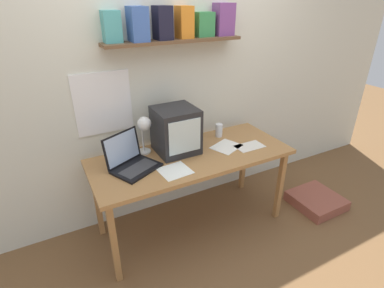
# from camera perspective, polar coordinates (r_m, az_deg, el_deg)

# --- Properties ---
(ground_plane) EXTENTS (12.00, 12.00, 0.00)m
(ground_plane) POSITION_cam_1_polar(r_m,az_deg,el_deg) (2.91, -0.00, -14.96)
(ground_plane) COLOR brown
(back_wall) EXTENTS (5.60, 0.24, 2.60)m
(back_wall) POSITION_cam_1_polar(r_m,az_deg,el_deg) (2.65, -4.64, 13.04)
(back_wall) COLOR silver
(back_wall) RESTS_ON ground_plane
(corner_desk) EXTENTS (1.67, 0.68, 0.74)m
(corner_desk) POSITION_cam_1_polar(r_m,az_deg,el_deg) (2.51, -0.00, -3.34)
(corner_desk) COLOR #A97642
(corner_desk) RESTS_ON ground_plane
(crt_monitor) EXTENTS (0.34, 0.34, 0.38)m
(crt_monitor) POSITION_cam_1_polar(r_m,az_deg,el_deg) (2.47, -3.10, 2.63)
(crt_monitor) COLOR #232326
(crt_monitor) RESTS_ON corner_desk
(laptop) EXTENTS (0.43, 0.40, 0.26)m
(laptop) POSITION_cam_1_polar(r_m,az_deg,el_deg) (2.33, -11.67, -2.90)
(laptop) COLOR black
(laptop) RESTS_ON corner_desk
(desk_lamp) EXTENTS (0.12, 0.18, 0.34)m
(desk_lamp) POSITION_cam_1_polar(r_m,az_deg,el_deg) (2.40, -9.11, 3.05)
(desk_lamp) COLOR silver
(desk_lamp) RESTS_ON corner_desk
(juice_glass) EXTENTS (0.06, 0.06, 0.12)m
(juice_glass) POSITION_cam_1_polar(r_m,az_deg,el_deg) (2.79, 5.16, 2.51)
(juice_glass) COLOR white
(juice_glass) RESTS_ON corner_desk
(loose_paper_near_laptop) EXTENTS (0.25, 0.15, 0.00)m
(loose_paper_near_laptop) POSITION_cam_1_polar(r_m,az_deg,el_deg) (2.66, 10.92, -0.42)
(loose_paper_near_laptop) COLOR white
(loose_paper_near_laptop) RESTS_ON corner_desk
(loose_paper_near_monitor) EXTENTS (0.30, 0.28, 0.00)m
(loose_paper_near_monitor) POSITION_cam_1_polar(r_m,az_deg,el_deg) (2.63, 6.58, -0.49)
(loose_paper_near_monitor) COLOR white
(loose_paper_near_monitor) RESTS_ON corner_desk
(open_notebook) EXTENTS (0.24, 0.23, 0.00)m
(open_notebook) POSITION_cam_1_polar(r_m,az_deg,el_deg) (2.26, -3.27, -5.13)
(open_notebook) COLOR white
(open_notebook) RESTS_ON corner_desk
(floor_cushion) EXTENTS (0.45, 0.45, 0.10)m
(floor_cushion) POSITION_cam_1_polar(r_m,az_deg,el_deg) (3.35, 22.58, -9.92)
(floor_cushion) COLOR #944E3D
(floor_cushion) RESTS_ON ground_plane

